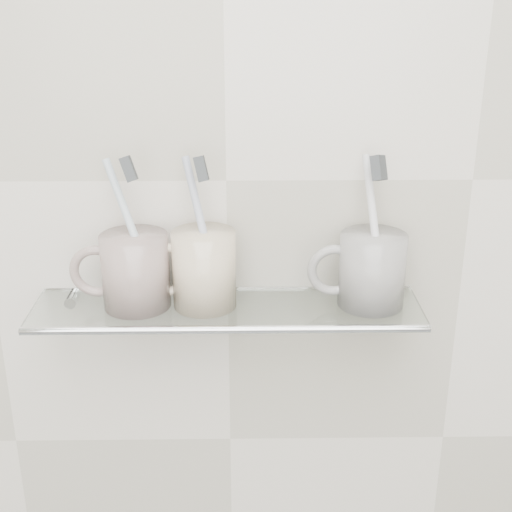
{
  "coord_description": "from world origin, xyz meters",
  "views": [
    {
      "loc": [
        0.03,
        0.21,
        1.5
      ],
      "look_at": [
        0.04,
        1.04,
        1.17
      ],
      "focal_mm": 50.0,
      "sensor_mm": 36.0,
      "label": 1
    }
  ],
  "objects_px": {
    "shelf_glass": "(227,309)",
    "mug_left": "(136,271)",
    "mug_right": "(372,270)",
    "mug_center": "(204,269)"
  },
  "relations": [
    {
      "from": "mug_left",
      "to": "mug_center",
      "type": "relative_size",
      "value": 0.96
    },
    {
      "from": "shelf_glass",
      "to": "mug_right",
      "type": "bearing_deg",
      "value": 1.54
    },
    {
      "from": "mug_left",
      "to": "mug_right",
      "type": "height_order",
      "value": "same"
    },
    {
      "from": "mug_center",
      "to": "mug_right",
      "type": "bearing_deg",
      "value": 15.98
    },
    {
      "from": "shelf_glass",
      "to": "mug_left",
      "type": "distance_m",
      "value": 0.13
    },
    {
      "from": "shelf_glass",
      "to": "mug_left",
      "type": "height_order",
      "value": "mug_left"
    },
    {
      "from": "shelf_glass",
      "to": "mug_left",
      "type": "relative_size",
      "value": 5.19
    },
    {
      "from": "mug_center",
      "to": "mug_right",
      "type": "relative_size",
      "value": 1.05
    },
    {
      "from": "mug_right",
      "to": "shelf_glass",
      "type": "bearing_deg",
      "value": -175.41
    },
    {
      "from": "mug_center",
      "to": "mug_right",
      "type": "height_order",
      "value": "mug_center"
    }
  ]
}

